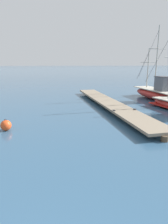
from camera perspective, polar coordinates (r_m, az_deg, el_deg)
name	(u,v)px	position (r m, az deg, el deg)	size (l,w,h in m)	color
floating_dock	(109,103)	(17.76, 7.09, 2.56)	(3.27, 16.42, 0.53)	gray
fishing_boat_0	(156,93)	(22.51, 19.74, 5.16)	(2.98, 7.55, 7.37)	#AD2823
mooring_buoy	(6,125)	(12.44, -21.13, -3.52)	(0.62, 0.62, 0.69)	#E04C1E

